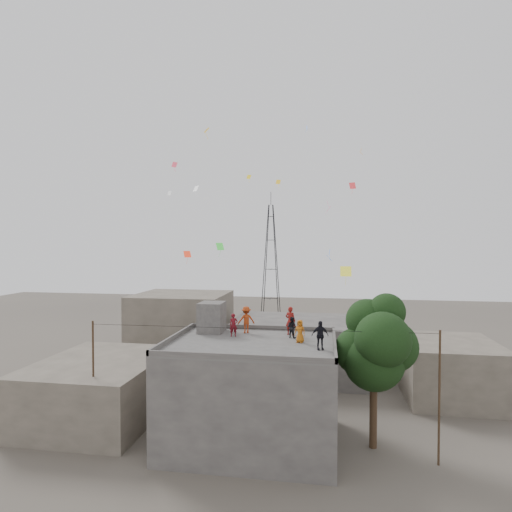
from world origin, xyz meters
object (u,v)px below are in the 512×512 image
at_px(person_red_adult, 290,321).
at_px(person_dark_adult, 320,335).
at_px(stair_head_box, 212,317).
at_px(tree, 377,345).
at_px(transmission_tower, 271,263).

bearing_deg(person_red_adult, person_dark_adult, 134.74).
height_order(stair_head_box, person_red_adult, stair_head_box).
bearing_deg(tree, person_dark_adult, -152.28).
bearing_deg(person_dark_adult, tree, 14.11).
bearing_deg(tree, stair_head_box, 169.26).
distance_m(tree, transmission_tower, 41.12).
distance_m(tree, person_red_adult, 5.66).
bearing_deg(stair_head_box, tree, -10.74).
relative_size(stair_head_box, transmission_tower, 0.10).
bearing_deg(transmission_tower, stair_head_box, -88.77).
relative_size(stair_head_box, person_dark_adult, 1.23).
xyz_separation_m(person_red_adult, person_dark_adult, (1.96, -3.63, -0.11)).
bearing_deg(person_dark_adult, person_red_adult, 104.80).
xyz_separation_m(tree, person_dark_adult, (-3.28, -1.72, 0.81)).
relative_size(stair_head_box, tree, 0.22).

